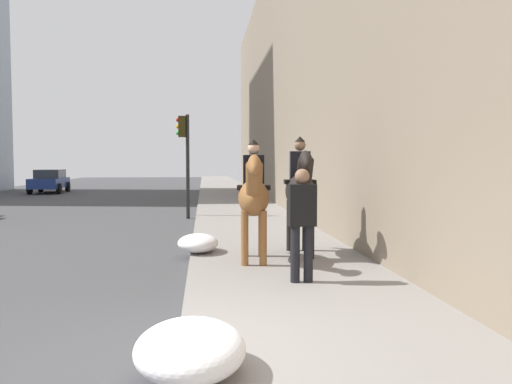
{
  "coord_description": "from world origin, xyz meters",
  "views": [
    {
      "loc": [
        -4.9,
        -0.28,
        1.92
      ],
      "look_at": [
        4.0,
        -1.17,
        1.4
      ],
      "focal_mm": 36.35,
      "sensor_mm": 36.0,
      "label": 1
    }
  ],
  "objects_px": {
    "mounted_horse_near": "(254,195)",
    "mounted_horse_far": "(300,189)",
    "pedestrian_greeting": "(302,217)",
    "car_near_lane": "(50,181)",
    "traffic_light_near_curb": "(185,149)"
  },
  "relations": [
    {
      "from": "mounted_horse_far",
      "to": "pedestrian_greeting",
      "type": "relative_size",
      "value": 1.35
    },
    {
      "from": "mounted_horse_far",
      "to": "pedestrian_greeting",
      "type": "distance_m",
      "value": 2.26
    },
    {
      "from": "pedestrian_greeting",
      "to": "traffic_light_near_curb",
      "type": "distance_m",
      "value": 10.26
    },
    {
      "from": "mounted_horse_near",
      "to": "pedestrian_greeting",
      "type": "distance_m",
      "value": 1.79
    },
    {
      "from": "car_near_lane",
      "to": "traffic_light_near_curb",
      "type": "relative_size",
      "value": 1.17
    },
    {
      "from": "mounted_horse_near",
      "to": "traffic_light_near_curb",
      "type": "distance_m",
      "value": 8.48
    },
    {
      "from": "mounted_horse_far",
      "to": "car_near_lane",
      "type": "distance_m",
      "value": 25.87
    },
    {
      "from": "pedestrian_greeting",
      "to": "car_near_lane",
      "type": "height_order",
      "value": "pedestrian_greeting"
    },
    {
      "from": "pedestrian_greeting",
      "to": "car_near_lane",
      "type": "relative_size",
      "value": 0.41
    },
    {
      "from": "car_near_lane",
      "to": "mounted_horse_near",
      "type": "bearing_deg",
      "value": 20.71
    },
    {
      "from": "car_near_lane",
      "to": "traffic_light_near_curb",
      "type": "height_order",
      "value": "traffic_light_near_curb"
    },
    {
      "from": "mounted_horse_near",
      "to": "car_near_lane",
      "type": "height_order",
      "value": "mounted_horse_near"
    },
    {
      "from": "mounted_horse_near",
      "to": "traffic_light_near_curb",
      "type": "height_order",
      "value": "traffic_light_near_curb"
    },
    {
      "from": "mounted_horse_near",
      "to": "mounted_horse_far",
      "type": "relative_size",
      "value": 0.97
    },
    {
      "from": "pedestrian_greeting",
      "to": "mounted_horse_far",
      "type": "bearing_deg",
      "value": -10.57
    }
  ]
}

